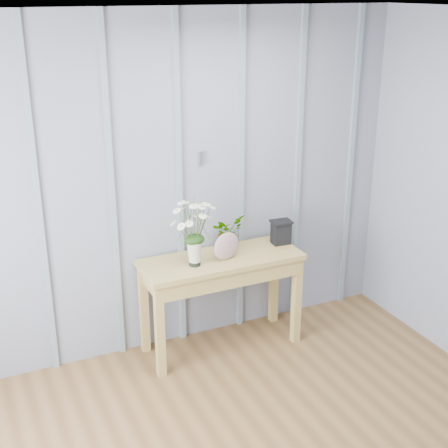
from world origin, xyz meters
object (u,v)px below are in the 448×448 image
felt_disc_vessel (226,246)px  sideboard (221,271)px  daisy_vase (194,223)px  carved_box (281,232)px

felt_disc_vessel → sideboard: bearing=97.5°
daisy_vase → carved_box: size_ratio=2.76×
daisy_vase → felt_disc_vessel: 0.33m
felt_disc_vessel → daisy_vase: bearing=168.2°
sideboard → daisy_vase: size_ratio=2.32×
daisy_vase → felt_disc_vessel: bearing=-1.6°
sideboard → carved_box: size_ratio=6.41×
daisy_vase → carved_box: bearing=7.3°
sideboard → daisy_vase: bearing=-168.3°
sideboard → felt_disc_vessel: bearing=-72.3°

